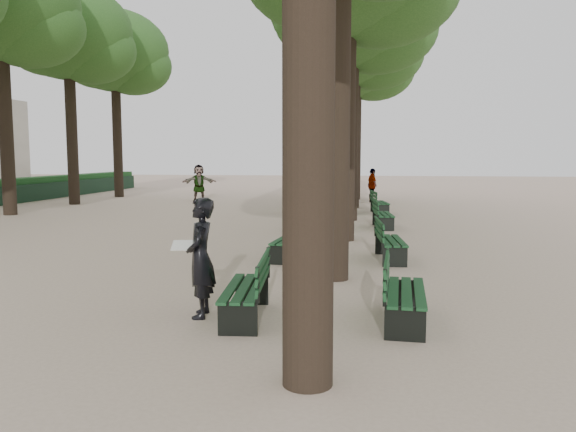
# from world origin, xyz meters

# --- Properties ---
(ground) EXTENTS (120.00, 120.00, 0.00)m
(ground) POSITION_xyz_m (0.00, 0.00, 0.00)
(ground) COLOR #CAAF99
(ground) RESTS_ON ground
(tree_central_3) EXTENTS (6.00, 6.00, 9.95)m
(tree_central_3) POSITION_xyz_m (1.50, 13.00, 7.65)
(tree_central_3) COLOR #33261C
(tree_central_3) RESTS_ON ground
(tree_central_4) EXTENTS (6.00, 6.00, 9.95)m
(tree_central_4) POSITION_xyz_m (1.50, 18.00, 7.65)
(tree_central_4) COLOR #33261C
(tree_central_4) RESTS_ON ground
(tree_central_5) EXTENTS (6.00, 6.00, 9.95)m
(tree_central_5) POSITION_xyz_m (1.50, 23.00, 7.65)
(tree_central_5) COLOR #33261C
(tree_central_5) RESTS_ON ground
(tree_far_4) EXTENTS (6.00, 6.00, 10.45)m
(tree_far_4) POSITION_xyz_m (-12.00, 18.00, 8.14)
(tree_far_4) COLOR #33261C
(tree_far_4) RESTS_ON ground
(tree_far_5) EXTENTS (6.00, 6.00, 10.45)m
(tree_far_5) POSITION_xyz_m (-12.00, 23.00, 8.14)
(tree_far_5) COLOR #33261C
(tree_far_5) RESTS_ON ground
(bench_left_0) EXTENTS (0.72, 1.84, 0.92)m
(bench_left_0) POSITION_xyz_m (0.37, 0.21, 0.27)
(bench_left_0) COLOR black
(bench_left_0) RESTS_ON ground
(bench_left_1) EXTENTS (0.75, 1.85, 0.92)m
(bench_left_1) POSITION_xyz_m (0.37, 5.02, 0.27)
(bench_left_1) COLOR black
(bench_left_1) RESTS_ON ground
(bench_left_2) EXTENTS (0.71, 1.84, 0.92)m
(bench_left_2) POSITION_xyz_m (0.37, 10.08, 0.27)
(bench_left_2) COLOR black
(bench_left_2) RESTS_ON ground
(bench_left_3) EXTENTS (0.72, 1.84, 0.92)m
(bench_left_3) POSITION_xyz_m (0.37, 15.92, 0.27)
(bench_left_3) COLOR black
(bench_left_3) RESTS_ON ground
(bench_right_0) EXTENTS (0.68, 1.83, 0.92)m
(bench_right_0) POSITION_xyz_m (2.63, 0.29, 0.27)
(bench_right_0) COLOR black
(bench_right_0) RESTS_ON ground
(bench_right_1) EXTENTS (0.72, 1.84, 0.92)m
(bench_right_1) POSITION_xyz_m (2.63, 5.12, 0.27)
(bench_right_1) COLOR black
(bench_right_1) RESTS_ON ground
(bench_right_2) EXTENTS (0.73, 1.84, 0.92)m
(bench_right_2) POSITION_xyz_m (2.63, 10.91, 0.27)
(bench_right_2) COLOR black
(bench_right_2) RESTS_ON ground
(bench_right_3) EXTENTS (0.81, 1.86, 0.92)m
(bench_right_3) POSITION_xyz_m (2.63, 15.59, 0.27)
(bench_right_3) COLOR black
(bench_right_3) RESTS_ON ground
(man_with_map) EXTENTS (0.66, 0.75, 1.75)m
(man_with_map) POSITION_xyz_m (-0.29, 0.22, 0.87)
(man_with_map) COLOR black
(man_with_map) RESTS_ON ground
(pedestrian_b) EXTENTS (1.15, 0.44, 1.74)m
(pedestrian_b) POSITION_xyz_m (0.31, 23.85, 0.87)
(pedestrian_b) COLOR #262628
(pedestrian_b) RESTS_ON ground
(pedestrian_c) EXTENTS (0.68, 1.06, 1.72)m
(pedestrian_c) POSITION_xyz_m (2.38, 21.04, 0.86)
(pedestrian_c) COLOR #262628
(pedestrian_c) RESTS_ON ground
(pedestrian_e) EXTENTS (1.77, 1.06, 1.90)m
(pedestrian_e) POSITION_xyz_m (-6.54, 20.69, 0.95)
(pedestrian_e) COLOR #262628
(pedestrian_e) RESTS_ON ground
(pedestrian_d) EXTENTS (0.95, 0.61, 1.80)m
(pedestrian_d) POSITION_xyz_m (0.46, 25.03, 0.90)
(pedestrian_d) COLOR #262628
(pedestrian_d) RESTS_ON ground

